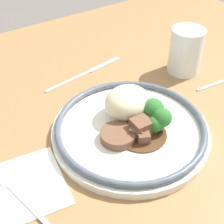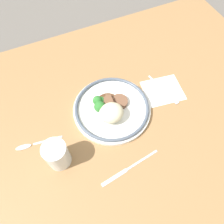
{
  "view_description": "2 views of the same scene",
  "coord_description": "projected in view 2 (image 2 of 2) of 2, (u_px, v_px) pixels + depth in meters",
  "views": [
    {
      "loc": [
        -0.23,
        -0.36,
        0.44
      ],
      "look_at": [
        0.01,
        -0.0,
        0.08
      ],
      "focal_mm": 50.0,
      "sensor_mm": 36.0,
      "label": 1
    },
    {
      "loc": [
        0.21,
        0.35,
        0.75
      ],
      "look_at": [
        0.05,
        -0.01,
        0.07
      ],
      "focal_mm": 35.0,
      "sensor_mm": 36.0,
      "label": 2
    }
  ],
  "objects": [
    {
      "name": "juice_glass",
      "position": [
        57.0,
        155.0,
        0.69
      ],
      "size": [
        0.08,
        0.08,
        0.11
      ],
      "color": "#F4AD19",
      "rests_on": "dining_table"
    },
    {
      "name": "knife",
      "position": [
        128.0,
        169.0,
        0.71
      ],
      "size": [
        0.22,
        0.04,
        0.0
      ],
      "rotation": [
        0.0,
        0.0,
        0.13
      ],
      "color": "silver",
      "rests_on": "dining_table"
    },
    {
      "name": "spoon",
      "position": [
        30.0,
        145.0,
        0.75
      ],
      "size": [
        0.16,
        0.03,
        0.01
      ],
      "rotation": [
        0.0,
        0.0,
        -0.12
      ],
      "color": "silver",
      "rests_on": "dining_table"
    },
    {
      "name": "dining_table",
      "position": [
        124.0,
        116.0,
        0.83
      ],
      "size": [
        1.4,
        1.02,
        0.04
      ],
      "color": "olive",
      "rests_on": "ground"
    },
    {
      "name": "fork",
      "position": [
        166.0,
        92.0,
        0.86
      ],
      "size": [
        0.05,
        0.17,
        0.0
      ],
      "rotation": [
        0.0,
        0.0,
        1.79
      ],
      "color": "silver",
      "rests_on": "napkin"
    },
    {
      "name": "plate",
      "position": [
        111.0,
        108.0,
        0.8
      ],
      "size": [
        0.29,
        0.29,
        0.08
      ],
      "color": "white",
      "rests_on": "dining_table"
    },
    {
      "name": "ground_plane",
      "position": [
        124.0,
        119.0,
        0.85
      ],
      "size": [
        8.0,
        8.0,
        0.0
      ],
      "primitive_type": "plane",
      "color": "#5B5651"
    },
    {
      "name": "napkin",
      "position": [
        163.0,
        91.0,
        0.87
      ],
      "size": [
        0.17,
        0.15,
        0.0
      ],
      "color": "white",
      "rests_on": "dining_table"
    }
  ]
}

